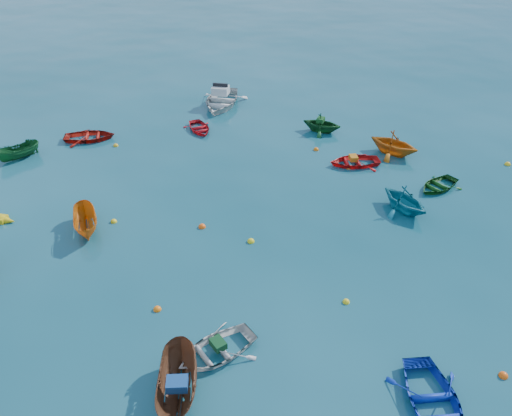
{
  "coord_description": "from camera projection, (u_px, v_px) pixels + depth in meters",
  "views": [
    {
      "loc": [
        -1.67,
        -16.3,
        14.84
      ],
      "look_at": [
        0.0,
        5.0,
        0.4
      ],
      "focal_mm": 35.0,
      "sensor_mm": 36.0,
      "label": 1
    }
  ],
  "objects": [
    {
      "name": "ground",
      "position": [
        265.0,
        279.0,
        21.88
      ],
      "size": [
        160.0,
        160.0,
        0.0
      ],
      "primitive_type": "plane",
      "color": "#0A404B",
      "rests_on": "ground"
    },
    {
      "name": "dinghy_white_near",
      "position": [
        216.0,
        353.0,
        18.5
      ],
      "size": [
        3.82,
        3.5,
        0.65
      ],
      "primitive_type": "imported",
      "rotation": [
        0.0,
        0.0,
        -1.04
      ],
      "color": "silver",
      "rests_on": "ground"
    },
    {
      "name": "sampan_brown_mid",
      "position": [
        180.0,
        396.0,
        17.01
      ],
      "size": [
        1.42,
        3.55,
        1.36
      ],
      "primitive_type": "imported",
      "rotation": [
        0.0,
        0.0,
        -0.03
      ],
      "color": "brown",
      "rests_on": "ground"
    },
    {
      "name": "dinghy_blue_se",
      "position": [
        432.0,
        407.0,
        16.66
      ],
      "size": [
        2.55,
        3.55,
        0.73
      ],
      "primitive_type": "imported",
      "rotation": [
        0.0,
        0.0,
        0.01
      ],
      "color": "#0D2FAD",
      "rests_on": "ground"
    },
    {
      "name": "dinghy_green_e",
      "position": [
        438.0,
        188.0,
        28.18
      ],
      "size": [
        3.36,
        3.12,
        0.57
      ],
      "primitive_type": "imported",
      "rotation": [
        0.0,
        0.0,
        -1.0
      ],
      "color": "#114914",
      "rests_on": "ground"
    },
    {
      "name": "dinghy_cyan_se",
      "position": [
        403.0,
        210.0,
        26.34
      ],
      "size": [
        3.51,
        3.67,
        1.49
      ],
      "primitive_type": "imported",
      "rotation": [
        0.0,
        0.0,
        0.5
      ],
      "color": "#157488",
      "rests_on": "ground"
    },
    {
      "name": "dinghy_red_nw",
      "position": [
        90.0,
        139.0,
        33.27
      ],
      "size": [
        3.39,
        2.51,
        0.68
      ],
      "primitive_type": "imported",
      "rotation": [
        0.0,
        0.0,
        1.62
      ],
      "color": "#9D160D",
      "rests_on": "ground"
    },
    {
      "name": "sampan_orange_n",
      "position": [
        88.0,
        230.0,
        24.86
      ],
      "size": [
        1.86,
        3.2,
        1.16
      ],
      "primitive_type": "imported",
      "rotation": [
        0.0,
        0.0,
        0.26
      ],
      "color": "#CD6713",
      "rests_on": "ground"
    },
    {
      "name": "dinghy_green_n",
      "position": [
        321.0,
        131.0,
        34.32
      ],
      "size": [
        3.36,
        3.2,
        1.38
      ],
      "primitive_type": "imported",
      "rotation": [
        0.0,
        0.0,
        1.1
      ],
      "color": "#114A1D",
      "rests_on": "ground"
    },
    {
      "name": "dinghy_red_ne",
      "position": [
        354.0,
        164.0,
        30.44
      ],
      "size": [
        3.14,
        2.31,
        0.63
      ],
      "primitive_type": "imported",
      "rotation": [
        0.0,
        0.0,
        -1.53
      ],
      "color": "red",
      "rests_on": "ground"
    },
    {
      "name": "dinghy_red_far",
      "position": [
        200.0,
        130.0,
        34.45
      ],
      "size": [
        2.63,
        3.1,
        0.55
      ],
      "primitive_type": "imported",
      "rotation": [
        0.0,
        0.0,
        0.33
      ],
      "color": "red",
      "rests_on": "ground"
    },
    {
      "name": "dinghy_orange_far",
      "position": [
        392.0,
        154.0,
        31.61
      ],
      "size": [
        4.1,
        4.07,
        1.63
      ],
      "primitive_type": "imported",
      "rotation": [
        0.0,
        0.0,
        0.84
      ],
      "color": "#C46512",
      "rests_on": "ground"
    },
    {
      "name": "sampan_green_far",
      "position": [
        20.0,
        159.0,
        31.06
      ],
      "size": [
        2.82,
        2.47,
        1.06
      ],
      "primitive_type": "imported",
      "rotation": [
        0.0,
        0.0,
        -0.93
      ],
      "color": "#135224",
      "rests_on": "ground"
    },
    {
      "name": "motorboat_white",
      "position": [
        221.0,
        105.0,
        38.17
      ],
      "size": [
        4.72,
        5.71,
        1.63
      ],
      "primitive_type": "imported",
      "rotation": [
        0.0,
        0.0,
        -0.27
      ],
      "color": "silver",
      "rests_on": "ground"
    },
    {
      "name": "tarp_green_a",
      "position": [
        218.0,
        344.0,
        18.29
      ],
      "size": [
        0.69,
        0.74,
        0.29
      ],
      "primitive_type": "cube",
      "rotation": [
        0.0,
        0.0,
        -1.04
      ],
      "color": "#10421F",
      "rests_on": "dinghy_white_near"
    },
    {
      "name": "tarp_blue_a",
      "position": [
        177.0,
        384.0,
        16.41
      ],
      "size": [
        0.72,
        0.56,
        0.34
      ],
      "primitive_type": "cube",
      "rotation": [
        0.0,
        0.0,
        -0.03
      ],
      "color": "navy",
      "rests_on": "sampan_brown_mid"
    },
    {
      "name": "tarp_green_b",
      "position": [
        321.0,
        120.0,
        33.88
      ],
      "size": [
        0.69,
        0.75,
        0.3
      ],
      "primitive_type": "cube",
      "rotation": [
        0.0,
        0.0,
        1.1
      ],
      "color": "#124B1A",
      "rests_on": "dinghy_green_n"
    },
    {
      "name": "tarp_orange_b",
      "position": [
        353.0,
        158.0,
        30.17
      ],
      "size": [
        0.47,
        0.61,
        0.29
      ],
      "primitive_type": "cube",
      "rotation": [
        0.0,
        0.0,
        -1.53
      ],
      "color": "#BF6B13",
      "rests_on": "dinghy_red_ne"
    },
    {
      "name": "buoy_or_a",
      "position": [
        157.0,
        310.0,
        20.35
      ],
      "size": [
        0.33,
        0.33,
        0.33
      ],
      "primitive_type": "sphere",
      "color": "orange",
      "rests_on": "ground"
    },
    {
      "name": "buoy_ye_a",
      "position": [
        346.0,
        302.0,
        20.71
      ],
      "size": [
        0.3,
        0.3,
        0.3
      ],
      "primitive_type": "sphere",
      "color": "yellow",
      "rests_on": "ground"
    },
    {
      "name": "buoy_or_b",
      "position": [
        503.0,
        376.0,
        17.67
      ],
      "size": [
        0.34,
        0.34,
        0.34
      ],
      "primitive_type": "sphere",
      "color": "#FF570D",
      "rests_on": "ground"
    },
    {
      "name": "buoy_ye_b",
      "position": [
        114.0,
        222.0,
        25.45
      ],
      "size": [
        0.33,
        0.33,
        0.33
      ],
      "primitive_type": "sphere",
      "color": "yellow",
      "rests_on": "ground"
    },
    {
      "name": "buoy_or_c",
      "position": [
        202.0,
        227.0,
        25.07
      ],
      "size": [
        0.37,
        0.37,
        0.37
      ],
      "primitive_type": "sphere",
      "color": "#FE560D",
      "rests_on": "ground"
    },
    {
      "name": "buoy_ye_c",
      "position": [
        251.0,
        242.0,
        24.09
      ],
      "size": [
        0.35,
        0.35,
        0.35
      ],
      "primitive_type": "sphere",
      "color": "yellow",
      "rests_on": "ground"
    },
    {
      "name": "buoy_or_d",
      "position": [
        316.0,
        150.0,
        32.03
      ],
      "size": [
        0.35,
        0.35,
        0.35
      ],
      "primitive_type": "sphere",
      "color": "orange",
      "rests_on": "ground"
    },
    {
      "name": "buoy_ye_d",
      "position": [
        116.0,
        146.0,
        32.49
      ],
      "size": [
        0.33,
        0.33,
        0.33
      ],
      "primitive_type": "sphere",
      "color": "gold",
      "rests_on": "ground"
    },
    {
      "name": "buoy_or_e",
      "position": [
        349.0,
        168.0,
        30.06
      ],
      "size": [
        0.36,
        0.36,
        0.36
      ],
      "primitive_type": "sphere",
      "color": "#F9560D",
      "rests_on": "ground"
    },
    {
      "name": "buoy_ye_e",
      "position": [
        507.0,
        165.0,
        30.41
      ],
      "size": [
        0.37,
        0.37,
        0.37
      ],
      "primitive_type": "sphere",
      "color": "yellow",
      "rests_on": "ground"
    }
  ]
}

